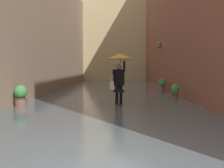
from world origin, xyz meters
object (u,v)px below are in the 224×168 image
(potted_plant_near_left, at_px, (162,84))
(potted_plant_mid_left, at_px, (175,92))
(potted_plant_near_right, at_px, (21,96))
(person_wading, at_px, (120,67))

(potted_plant_near_left, relative_size, potted_plant_mid_left, 1.10)
(potted_plant_near_right, bearing_deg, potted_plant_near_left, -133.91)
(potted_plant_near_left, relative_size, potted_plant_near_right, 0.96)
(person_wading, distance_m, potted_plant_near_left, 6.90)
(potted_plant_near_right, distance_m, potted_plant_mid_left, 6.94)
(person_wading, distance_m, potted_plant_near_right, 3.98)
(person_wading, distance_m, potted_plant_mid_left, 3.54)
(potted_plant_near_left, height_order, potted_plant_mid_left, potted_plant_near_left)
(person_wading, xyz_separation_m, potted_plant_mid_left, (-2.65, -2.04, -1.15))
(potted_plant_mid_left, bearing_deg, person_wading, 37.54)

